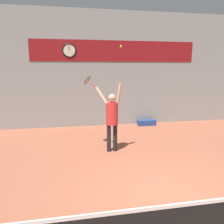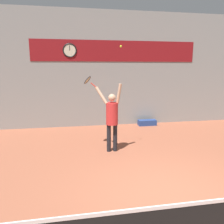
% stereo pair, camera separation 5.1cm
% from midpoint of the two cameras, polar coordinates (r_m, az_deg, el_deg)
% --- Properties ---
extents(ground_plane, '(18.00, 18.00, 0.00)m').
position_cam_midpoint_polar(ground_plane, '(4.85, 16.04, -21.25)').
color(ground_plane, '#9E563D').
extents(back_wall, '(18.00, 0.10, 5.00)m').
position_cam_midpoint_polar(back_wall, '(9.89, 1.20, 10.94)').
color(back_wall, gray).
rests_on(back_wall, ground_plane).
extents(sponsor_banner, '(7.22, 0.02, 0.89)m').
position_cam_midpoint_polar(sponsor_banner, '(9.85, 1.29, 15.63)').
color(sponsor_banner, maroon).
extents(scoreboard_clock, '(0.59, 0.05, 0.59)m').
position_cam_midpoint_polar(scoreboard_clock, '(9.65, -10.83, 15.53)').
color(scoreboard_clock, beige).
extents(tennis_player, '(0.82, 0.47, 2.13)m').
position_cam_midpoint_polar(tennis_player, '(6.70, 0.18, -1.09)').
color(tennis_player, black).
rests_on(tennis_player, ground_plane).
extents(tennis_racket, '(0.42, 0.35, 0.35)m').
position_cam_midpoint_polar(tennis_racket, '(6.80, -6.06, 8.16)').
color(tennis_racket, red).
extents(tennis_ball, '(0.06, 0.06, 0.06)m').
position_cam_midpoint_polar(tennis_ball, '(6.49, 2.56, 16.75)').
color(tennis_ball, '#CCDB2D').
extents(equipment_bag, '(0.82, 0.33, 0.25)m').
position_cam_midpoint_polar(equipment_bag, '(10.15, 9.29, -2.74)').
color(equipment_bag, navy).
rests_on(equipment_bag, ground_plane).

